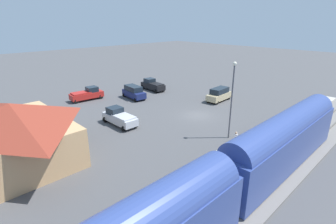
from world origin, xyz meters
TOP-DOWN VIEW (x-y plane):
  - ground_plane at (0.00, 0.00)m, footprint 200.00×200.00m
  - railway_track at (-14.00, 0.00)m, footprint 4.80×70.00m
  - platform at (-10.00, 0.00)m, footprint 3.20×46.00m
  - passenger_train at (-14.00, 14.31)m, footprint 2.93×36.24m
  - station_building at (4.00, 22.00)m, footprint 12.49×9.44m
  - pedestrian_on_platform at (-9.28, 5.19)m, footprint 0.36×0.36m
  - suv_navy at (13.15, 1.39)m, footprint 5.08×2.79m
  - suv_tan at (2.01, -7.91)m, footprint 2.28×5.02m
  - pickup_red at (17.95, 7.57)m, footprint 2.41×5.55m
  - pickup_silver at (4.90, 9.95)m, footprint 5.40×2.49m
  - pickup_black at (15.17, -4.64)m, footprint 5.53×2.78m
  - light_pole_near_platform at (-7.20, 3.20)m, footprint 0.44×0.44m

SIDE VIEW (x-z plane):
  - ground_plane at x=0.00m, z-range 0.00..0.00m
  - railway_track at x=-14.00m, z-range -0.06..0.24m
  - platform at x=-10.00m, z-range 0.00..0.30m
  - pickup_red at x=17.95m, z-range -0.04..2.10m
  - pickup_silver at x=4.90m, z-range -0.04..2.10m
  - pickup_black at x=15.17m, z-range -0.04..2.10m
  - suv_navy at x=13.15m, z-range 0.04..2.26m
  - suv_tan at x=2.01m, z-range 0.04..2.26m
  - pedestrian_on_platform at x=-9.28m, z-range 0.43..2.14m
  - passenger_train at x=-14.00m, z-range 0.37..5.35m
  - station_building at x=4.00m, z-range 0.10..5.90m
  - light_pole_near_platform at x=-7.20m, z-range 1.04..9.77m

